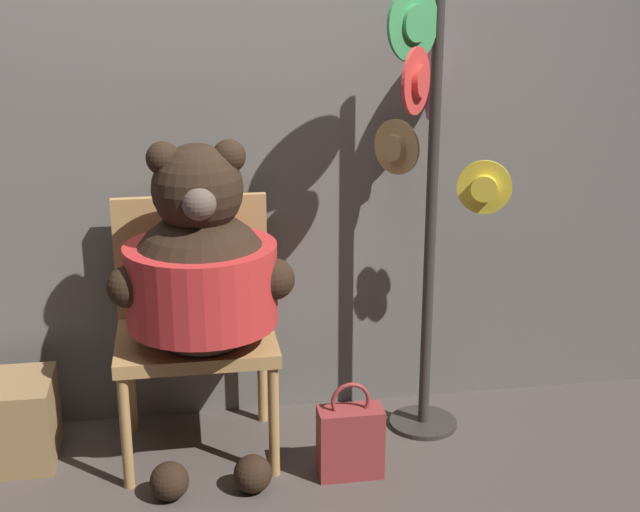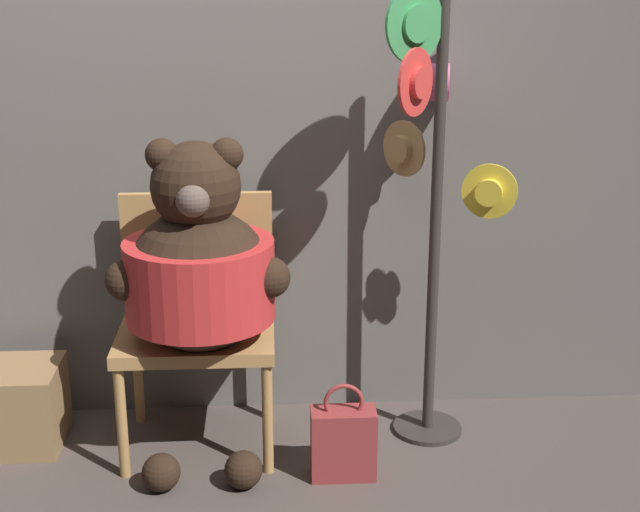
{
  "view_description": "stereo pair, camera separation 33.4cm",
  "coord_description": "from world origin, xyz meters",
  "px_view_note": "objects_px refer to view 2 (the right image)",
  "views": [
    {
      "loc": [
        -0.11,
        -2.97,
        1.8
      ],
      "look_at": [
        0.41,
        0.17,
        0.78
      ],
      "focal_mm": 50.0,
      "sensor_mm": 36.0,
      "label": 1
    },
    {
      "loc": [
        0.22,
        -3.01,
        1.8
      ],
      "look_at": [
        0.41,
        0.17,
        0.78
      ],
      "focal_mm": 50.0,
      "sensor_mm": 36.0,
      "label": 2
    }
  ],
  "objects_px": {
    "hat_display_rack": "(433,176)",
    "handbag_on_ground": "(343,442)",
    "teddy_bear": "(199,271)",
    "chair": "(197,310)"
  },
  "relations": [
    {
      "from": "teddy_bear",
      "to": "handbag_on_ground",
      "type": "distance_m",
      "value": 0.83
    },
    {
      "from": "chair",
      "to": "handbag_on_ground",
      "type": "relative_size",
      "value": 2.59
    },
    {
      "from": "teddy_bear",
      "to": "hat_display_rack",
      "type": "relative_size",
      "value": 0.71
    },
    {
      "from": "teddy_bear",
      "to": "hat_display_rack",
      "type": "xyz_separation_m",
      "value": [
        0.88,
        0.16,
        0.31
      ]
    },
    {
      "from": "chair",
      "to": "hat_display_rack",
      "type": "xyz_separation_m",
      "value": [
        0.9,
        -0.01,
        0.52
      ]
    },
    {
      "from": "chair",
      "to": "teddy_bear",
      "type": "xyz_separation_m",
      "value": [
        0.03,
        -0.17,
        0.22
      ]
    },
    {
      "from": "teddy_bear",
      "to": "hat_display_rack",
      "type": "distance_m",
      "value": 0.94
    },
    {
      "from": "chair",
      "to": "handbag_on_ground",
      "type": "xyz_separation_m",
      "value": [
        0.55,
        -0.35,
        -0.4
      ]
    },
    {
      "from": "hat_display_rack",
      "to": "handbag_on_ground",
      "type": "bearing_deg",
      "value": -136.69
    },
    {
      "from": "hat_display_rack",
      "to": "teddy_bear",
      "type": "bearing_deg",
      "value": -169.89
    }
  ]
}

